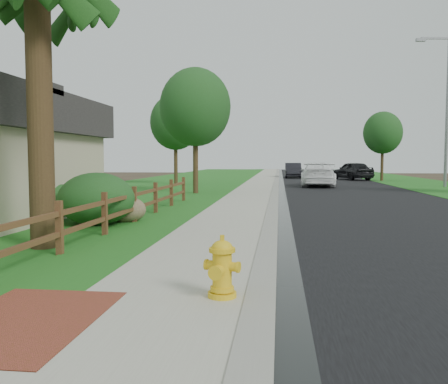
# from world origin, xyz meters

# --- Properties ---
(ground) EXTENTS (120.00, 120.00, 0.00)m
(ground) POSITION_xyz_m (0.00, 0.00, 0.00)
(ground) COLOR #34271C
(road) EXTENTS (8.00, 90.00, 0.02)m
(road) POSITION_xyz_m (4.60, 35.00, 0.01)
(road) COLOR black
(road) RESTS_ON ground
(curb) EXTENTS (0.40, 90.00, 0.12)m
(curb) POSITION_xyz_m (0.40, 35.00, 0.06)
(curb) COLOR gray
(curb) RESTS_ON ground
(wet_gutter) EXTENTS (0.50, 90.00, 0.00)m
(wet_gutter) POSITION_xyz_m (0.75, 35.00, 0.02)
(wet_gutter) COLOR black
(wet_gutter) RESTS_ON road
(sidewalk) EXTENTS (2.20, 90.00, 0.10)m
(sidewalk) POSITION_xyz_m (-0.90, 35.00, 0.05)
(sidewalk) COLOR #A39F8E
(sidewalk) RESTS_ON ground
(grass_strip) EXTENTS (1.60, 90.00, 0.06)m
(grass_strip) POSITION_xyz_m (-2.80, 35.00, 0.03)
(grass_strip) COLOR #1E5F1B
(grass_strip) RESTS_ON ground
(lawn_near) EXTENTS (9.00, 90.00, 0.04)m
(lawn_near) POSITION_xyz_m (-8.00, 35.00, 0.02)
(lawn_near) COLOR #1E5F1B
(lawn_near) RESTS_ON ground
(verge_far) EXTENTS (6.00, 90.00, 0.04)m
(verge_far) POSITION_xyz_m (11.50, 35.00, 0.02)
(verge_far) COLOR #1E5F1B
(verge_far) RESTS_ON ground
(brick_patch) EXTENTS (1.60, 2.40, 0.11)m
(brick_patch) POSITION_xyz_m (-2.20, -1.00, 0.06)
(brick_patch) COLOR brown
(brick_patch) RESTS_ON ground
(ranch_fence) EXTENTS (0.12, 16.92, 1.10)m
(ranch_fence) POSITION_xyz_m (-3.60, 6.40, 0.62)
(ranch_fence) COLOR #4A2418
(ranch_fence) RESTS_ON ground
(fire_hydrant) EXTENTS (0.54, 0.44, 0.82)m
(fire_hydrant) POSITION_xyz_m (-0.10, 0.17, 0.48)
(fire_hydrant) COLOR gold
(fire_hydrant) RESTS_ON sidewalk
(white_suv) EXTENTS (2.57, 5.75, 1.64)m
(white_suv) POSITION_xyz_m (3.27, 27.39, 0.84)
(white_suv) COLOR white
(white_suv) RESTS_ON road
(dark_car_mid) EXTENTS (3.57, 5.21, 1.65)m
(dark_car_mid) POSITION_xyz_m (7.20, 38.12, 0.84)
(dark_car_mid) COLOR black
(dark_car_mid) RESTS_ON road
(dark_car_far) EXTENTS (1.58, 4.53, 1.49)m
(dark_car_far) POSITION_xyz_m (2.00, 42.23, 0.77)
(dark_car_far) COLOR black
(dark_car_far) RESTS_ON road
(streetlight) EXTENTS (2.33, 0.50, 10.08)m
(streetlight) POSITION_xyz_m (11.54, 27.47, 5.71)
(streetlight) COLOR gray
(streetlight) RESTS_ON ground
(boulder) EXTENTS (1.27, 1.00, 0.79)m
(boulder) POSITION_xyz_m (-3.90, 7.74, 0.40)
(boulder) COLOR brown
(boulder) RESTS_ON ground
(shrub_b) EXTENTS (2.26, 2.26, 1.52)m
(shrub_b) POSITION_xyz_m (-4.57, 7.12, 0.76)
(shrub_b) COLOR #1F4418
(shrub_b) RESTS_ON ground
(shrub_c) EXTENTS (1.87, 1.87, 1.23)m
(shrub_c) POSITION_xyz_m (-6.47, 7.92, 0.62)
(shrub_c) COLOR #1F4418
(shrub_c) RESTS_ON ground
(tree_near_left) EXTENTS (3.84, 3.84, 6.81)m
(tree_near_left) POSITION_xyz_m (-3.90, 19.55, 4.68)
(tree_near_left) COLOR #352215
(tree_near_left) RESTS_ON ground
(tree_mid_left) EXTENTS (3.73, 3.73, 6.67)m
(tree_mid_left) POSITION_xyz_m (-7.00, 28.61, 4.60)
(tree_mid_left) COLOR #352215
(tree_mid_left) RESTS_ON ground
(tree_mid_right) EXTENTS (3.28, 3.28, 5.95)m
(tree_mid_right) POSITION_xyz_m (9.39, 36.11, 4.13)
(tree_mid_right) COLOR #352215
(tree_mid_right) RESTS_ON ground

